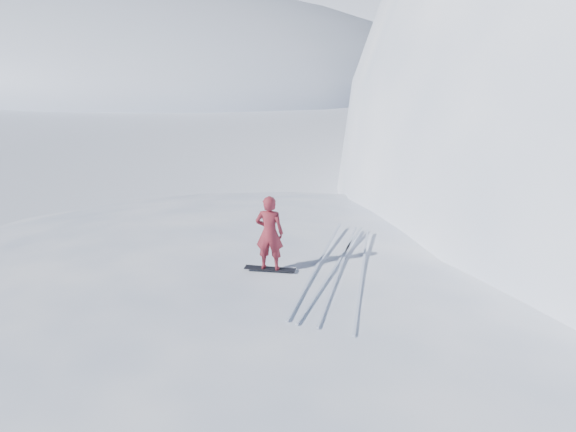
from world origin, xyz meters
name	(u,v)px	position (x,y,z in m)	size (l,w,h in m)	color
near_ridge	(400,409)	(1.00, 3.00, 0.00)	(36.00, 28.00, 4.80)	white
far_ridge_a	(74,72)	(-70.00, 60.00, 0.00)	(120.00, 70.00, 28.00)	white
far_ridge_c	(356,59)	(-40.00, 110.00, 0.00)	(140.00, 90.00, 36.00)	white
wind_bumps	(321,411)	(-0.56, 2.12, 0.00)	(16.00, 14.40, 1.00)	white
snowboard	(270,269)	(-2.72, 3.71, 2.41)	(1.29, 0.24, 0.02)	black
snowboarder	(269,233)	(-2.72, 3.71, 3.37)	(0.69, 0.46, 1.90)	maroon
board_tracks	(339,267)	(-1.21, 4.57, 2.42)	(2.71, 5.96, 0.04)	silver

